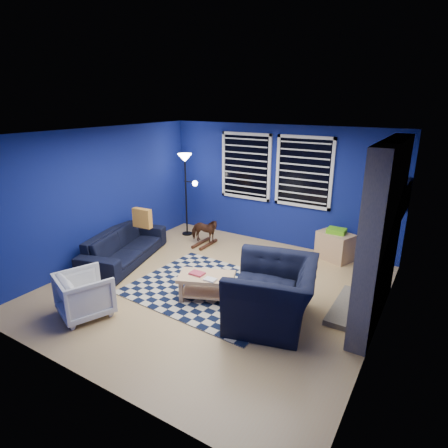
% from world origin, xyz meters
% --- Properties ---
extents(floor, '(5.00, 5.00, 0.00)m').
position_xyz_m(floor, '(0.00, 0.00, 0.00)').
color(floor, tan).
rests_on(floor, ground).
extents(ceiling, '(5.00, 5.00, 0.00)m').
position_xyz_m(ceiling, '(0.00, 0.00, 2.50)').
color(ceiling, white).
rests_on(ceiling, wall_back).
extents(wall_back, '(5.00, 0.00, 5.00)m').
position_xyz_m(wall_back, '(0.00, 2.50, 1.25)').
color(wall_back, navy).
rests_on(wall_back, floor).
extents(wall_left, '(0.00, 5.00, 5.00)m').
position_xyz_m(wall_left, '(-2.50, 0.00, 1.25)').
color(wall_left, navy).
rests_on(wall_left, floor).
extents(wall_right, '(0.00, 5.00, 5.00)m').
position_xyz_m(wall_right, '(2.50, 0.00, 1.25)').
color(wall_right, navy).
rests_on(wall_right, floor).
extents(fireplace, '(0.65, 2.00, 2.50)m').
position_xyz_m(fireplace, '(2.36, 0.50, 1.20)').
color(fireplace, gray).
rests_on(fireplace, floor).
extents(window_left, '(1.17, 0.06, 1.42)m').
position_xyz_m(window_left, '(-0.75, 2.46, 1.60)').
color(window_left, black).
rests_on(window_left, wall_back).
extents(window_right, '(1.17, 0.06, 1.42)m').
position_xyz_m(window_right, '(0.55, 2.46, 1.60)').
color(window_right, black).
rests_on(window_right, wall_back).
extents(tv, '(0.07, 1.00, 0.58)m').
position_xyz_m(tv, '(2.45, 2.00, 1.40)').
color(tv, black).
rests_on(tv, wall_right).
extents(rug, '(2.62, 2.15, 0.02)m').
position_xyz_m(rug, '(-0.02, -0.05, 0.01)').
color(rug, black).
rests_on(rug, floor).
extents(sofa, '(2.20, 1.33, 0.60)m').
position_xyz_m(sofa, '(-2.07, 0.07, 0.30)').
color(sofa, black).
rests_on(sofa, floor).
extents(armchair_big, '(1.56, 1.44, 0.85)m').
position_xyz_m(armchair_big, '(1.19, -0.35, 0.43)').
color(armchair_big, black).
rests_on(armchair_big, floor).
extents(armchair_bent, '(0.90, 0.91, 0.64)m').
position_xyz_m(armchair_bent, '(-1.17, -1.60, 0.32)').
color(armchair_bent, gray).
rests_on(armchair_bent, floor).
extents(rocking_horse, '(0.42, 0.67, 0.53)m').
position_xyz_m(rocking_horse, '(-1.22, 1.53, 0.33)').
color(rocking_horse, '#4D3118').
rests_on(rocking_horse, floor).
extents(coffee_table, '(0.97, 0.78, 0.43)m').
position_xyz_m(coffee_table, '(0.08, -0.33, 0.30)').
color(coffee_table, tan).
rests_on(coffee_table, rug).
extents(cabinet, '(0.76, 0.64, 0.63)m').
position_xyz_m(cabinet, '(1.35, 2.25, 0.28)').
color(cabinet, tan).
rests_on(cabinet, floor).
extents(floor_lamp, '(0.50, 0.31, 1.85)m').
position_xyz_m(floor_lamp, '(-1.93, 1.89, 1.52)').
color(floor_lamp, black).
rests_on(floor_lamp, floor).
extents(throw_pillow, '(0.40, 0.15, 0.37)m').
position_xyz_m(throw_pillow, '(-1.92, 0.45, 0.79)').
color(throw_pillow, orange).
rests_on(throw_pillow, sofa).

